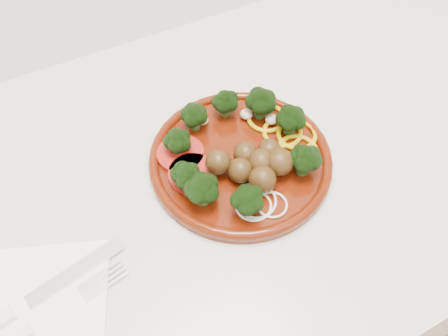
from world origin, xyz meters
name	(u,v)px	position (x,y,z in m)	size (l,w,h in m)	color
counter	(215,290)	(0.00, 1.70, 0.45)	(2.40, 0.60, 0.90)	silver
plate	(240,155)	(0.04, 1.69, 0.92)	(0.24, 0.24, 0.06)	#461105
napkin	(35,311)	(-0.25, 1.61, 0.90)	(0.15, 0.15, 0.00)	white
knife	(7,316)	(-0.28, 1.62, 0.91)	(0.22, 0.06, 0.01)	silver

